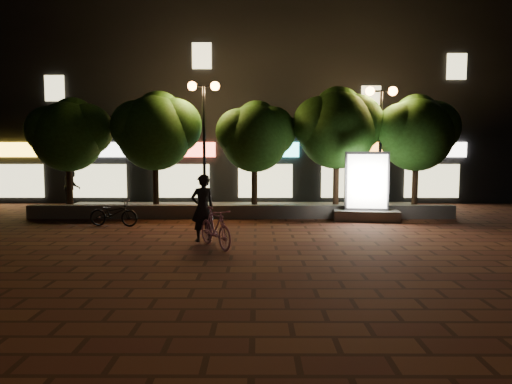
{
  "coord_description": "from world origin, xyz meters",
  "views": [
    {
      "loc": [
        0.63,
        -13.33,
        2.51
      ],
      "look_at": [
        0.58,
        1.5,
        1.22
      ],
      "focal_mm": 32.56,
      "sensor_mm": 36.0,
      "label": 1
    }
  ],
  "objects_px": {
    "tree_far_left": "(70,132)",
    "scooter_parked": "(114,213)",
    "street_lamp_right": "(381,116)",
    "pedestrian": "(72,186)",
    "street_lamp_left": "(204,113)",
    "rider": "(203,208)",
    "ad_kiosk": "(366,193)",
    "tree_right": "(338,125)",
    "tree_left": "(156,128)",
    "tree_far_right": "(417,130)",
    "scooter_pink": "(215,228)",
    "tree_mid": "(256,134)"
  },
  "relations": [
    {
      "from": "street_lamp_right",
      "to": "scooter_parked",
      "type": "distance_m",
      "value": 10.76
    },
    {
      "from": "street_lamp_right",
      "to": "rider",
      "type": "relative_size",
      "value": 2.64
    },
    {
      "from": "tree_far_left",
      "to": "tree_mid",
      "type": "relative_size",
      "value": 1.03
    },
    {
      "from": "tree_far_left",
      "to": "tree_left",
      "type": "xyz_separation_m",
      "value": [
        3.5,
        0.0,
        0.15
      ]
    },
    {
      "from": "tree_far_left",
      "to": "pedestrian",
      "type": "bearing_deg",
      "value": 110.83
    },
    {
      "from": "tree_mid",
      "to": "rider",
      "type": "relative_size",
      "value": 2.39
    },
    {
      "from": "street_lamp_right",
      "to": "scooter_pink",
      "type": "height_order",
      "value": "street_lamp_right"
    },
    {
      "from": "street_lamp_right",
      "to": "rider",
      "type": "height_order",
      "value": "street_lamp_right"
    },
    {
      "from": "street_lamp_right",
      "to": "tree_mid",
      "type": "bearing_deg",
      "value": 176.96
    },
    {
      "from": "tree_far_left",
      "to": "street_lamp_left",
      "type": "relative_size",
      "value": 0.89
    },
    {
      "from": "street_lamp_left",
      "to": "scooter_parked",
      "type": "bearing_deg",
      "value": -131.53
    },
    {
      "from": "tree_far_right",
      "to": "rider",
      "type": "height_order",
      "value": "tree_far_right"
    },
    {
      "from": "street_lamp_left",
      "to": "ad_kiosk",
      "type": "relative_size",
      "value": 2.06
    },
    {
      "from": "tree_far_right",
      "to": "rider",
      "type": "relative_size",
      "value": 2.53
    },
    {
      "from": "tree_far_left",
      "to": "scooter_pink",
      "type": "xyz_separation_m",
      "value": [
        6.47,
        -6.82,
        -2.76
      ]
    },
    {
      "from": "tree_right",
      "to": "rider",
      "type": "relative_size",
      "value": 2.69
    },
    {
      "from": "tree_right",
      "to": "pedestrian",
      "type": "bearing_deg",
      "value": 172.72
    },
    {
      "from": "rider",
      "to": "street_lamp_left",
      "type": "bearing_deg",
      "value": -112.05
    },
    {
      "from": "scooter_parked",
      "to": "scooter_pink",
      "type": "bearing_deg",
      "value": -124.98
    },
    {
      "from": "street_lamp_right",
      "to": "scooter_parked",
      "type": "relative_size",
      "value": 2.95
    },
    {
      "from": "street_lamp_right",
      "to": "pedestrian",
      "type": "bearing_deg",
      "value": 172.49
    },
    {
      "from": "tree_mid",
      "to": "tree_right",
      "type": "distance_m",
      "value": 3.32
    },
    {
      "from": "tree_left",
      "to": "pedestrian",
      "type": "xyz_separation_m",
      "value": [
        -4.05,
        1.45,
        -2.44
      ]
    },
    {
      "from": "scooter_parked",
      "to": "pedestrian",
      "type": "xyz_separation_m",
      "value": [
        -3.28,
        4.78,
        0.56
      ]
    },
    {
      "from": "tree_left",
      "to": "street_lamp_right",
      "type": "distance_m",
      "value": 8.96
    },
    {
      "from": "street_lamp_right",
      "to": "rider",
      "type": "bearing_deg",
      "value": -138.5
    },
    {
      "from": "street_lamp_left",
      "to": "scooter_parked",
      "type": "xyz_separation_m",
      "value": [
        -2.72,
        -3.07,
        -3.58
      ]
    },
    {
      "from": "tree_left",
      "to": "pedestrian",
      "type": "bearing_deg",
      "value": 160.31
    },
    {
      "from": "tree_left",
      "to": "street_lamp_right",
      "type": "relative_size",
      "value": 0.98
    },
    {
      "from": "tree_far_left",
      "to": "scooter_parked",
      "type": "xyz_separation_m",
      "value": [
        2.73,
        -3.33,
        -2.85
      ]
    },
    {
      "from": "pedestrian",
      "to": "ad_kiosk",
      "type": "bearing_deg",
      "value": -118.15
    },
    {
      "from": "ad_kiosk",
      "to": "tree_left",
      "type": "bearing_deg",
      "value": 166.26
    },
    {
      "from": "tree_far_left",
      "to": "tree_far_right",
      "type": "relative_size",
      "value": 0.97
    },
    {
      "from": "tree_far_left",
      "to": "pedestrian",
      "type": "xyz_separation_m",
      "value": [
        -0.55,
        1.45,
        -2.29
      ]
    },
    {
      "from": "rider",
      "to": "pedestrian",
      "type": "distance_m",
      "value": 9.9
    },
    {
      "from": "scooter_pink",
      "to": "street_lamp_right",
      "type": "bearing_deg",
      "value": 17.08
    },
    {
      "from": "street_lamp_left",
      "to": "scooter_pink",
      "type": "xyz_separation_m",
      "value": [
        1.02,
        -6.56,
        -3.5
      ]
    },
    {
      "from": "street_lamp_left",
      "to": "rider",
      "type": "bearing_deg",
      "value": -84.03
    },
    {
      "from": "scooter_parked",
      "to": "street_lamp_right",
      "type": "bearing_deg",
      "value": -64.41
    },
    {
      "from": "tree_left",
      "to": "tree_right",
      "type": "height_order",
      "value": "tree_right"
    },
    {
      "from": "tree_right",
      "to": "scooter_parked",
      "type": "bearing_deg",
      "value": -157.58
    },
    {
      "from": "tree_far_left",
      "to": "tree_left",
      "type": "distance_m",
      "value": 3.51
    },
    {
      "from": "scooter_parked",
      "to": "street_lamp_left",
      "type": "bearing_deg",
      "value": -33.47
    },
    {
      "from": "street_lamp_left",
      "to": "tree_mid",
      "type": "bearing_deg",
      "value": 7.31
    },
    {
      "from": "scooter_pink",
      "to": "tree_right",
      "type": "bearing_deg",
      "value": 26.99
    },
    {
      "from": "tree_right",
      "to": "tree_far_right",
      "type": "bearing_deg",
      "value": -0.0
    },
    {
      "from": "tree_left",
      "to": "ad_kiosk",
      "type": "bearing_deg",
      "value": -13.74
    },
    {
      "from": "tree_far_left",
      "to": "tree_far_right",
      "type": "height_order",
      "value": "tree_far_right"
    },
    {
      "from": "tree_left",
      "to": "street_lamp_left",
      "type": "height_order",
      "value": "street_lamp_left"
    },
    {
      "from": "tree_left",
      "to": "tree_right",
      "type": "xyz_separation_m",
      "value": [
        7.3,
        0.0,
        0.12
      ]
    }
  ]
}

